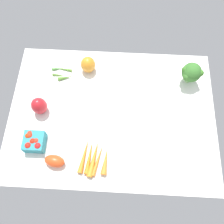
% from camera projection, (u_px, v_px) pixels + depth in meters
% --- Properties ---
extents(tablecloth, '(1.04, 0.76, 0.02)m').
position_uv_depth(tablecloth, '(112.00, 114.00, 1.24)').
color(tablecloth, white).
rests_on(tablecloth, ground).
extents(carrot_bunch, '(0.15, 0.18, 0.03)m').
position_uv_depth(carrot_bunch, '(94.00, 158.00, 1.13)').
color(carrot_bunch, orange).
rests_on(carrot_bunch, tablecloth).
extents(roma_tomato, '(0.10, 0.07, 0.06)m').
position_uv_depth(roma_tomato, '(55.00, 161.00, 1.11)').
color(roma_tomato, '#E74A1E').
rests_on(roma_tomato, tablecloth).
extents(bell_pepper_orange, '(0.11, 0.11, 0.09)m').
position_uv_depth(bell_pepper_orange, '(88.00, 65.00, 1.30)').
color(bell_pepper_orange, orange).
rests_on(bell_pepper_orange, tablecloth).
extents(broccoli_head, '(0.11, 0.10, 0.13)m').
position_uv_depth(broccoli_head, '(191.00, 73.00, 1.24)').
color(broccoli_head, '#96CE80').
rests_on(broccoli_head, tablecloth).
extents(bell_pepper_red, '(0.11, 0.11, 0.10)m').
position_uv_depth(bell_pepper_red, '(39.00, 105.00, 1.20)').
color(bell_pepper_red, red).
rests_on(bell_pepper_red, tablecloth).
extents(okra_pile, '(0.13, 0.09, 0.02)m').
position_uv_depth(okra_pile, '(62.00, 73.00, 1.32)').
color(okra_pile, '#578B30').
rests_on(okra_pile, tablecloth).
extents(berry_basket, '(0.10, 0.10, 0.07)m').
position_uv_depth(berry_basket, '(34.00, 142.00, 1.14)').
color(berry_basket, teal).
rests_on(berry_basket, tablecloth).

